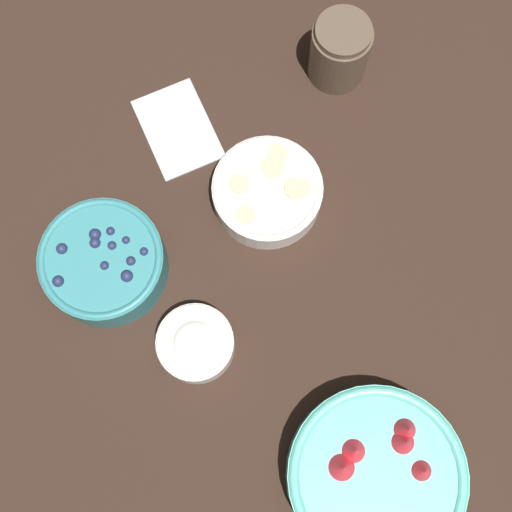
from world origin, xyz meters
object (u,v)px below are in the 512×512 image
at_px(bowl_bananas, 267,191).
at_px(jar_chocolate, 339,52).
at_px(bowl_strawberries, 376,476).
at_px(bowl_cream, 196,343).
at_px(bowl_blueberries, 104,262).

xyz_separation_m(bowl_bananas, jar_chocolate, (-0.10, 0.19, 0.02)).
height_order(bowl_bananas, jar_chocolate, jar_chocolate).
xyz_separation_m(bowl_strawberries, bowl_bananas, (-0.37, 0.10, -0.01)).
relative_size(bowl_cream, jar_chocolate, 0.95).
bearing_deg(bowl_strawberries, bowl_bananas, 165.18).
distance_m(bowl_strawberries, bowl_cream, 0.27).
height_order(bowl_strawberries, bowl_blueberries, bowl_strawberries).
distance_m(bowl_strawberries, jar_chocolate, 0.55).
distance_m(bowl_strawberries, bowl_blueberries, 0.42).
bearing_deg(bowl_blueberries, bowl_cream, 15.00).
relative_size(bowl_bananas, bowl_cream, 1.51).
bearing_deg(bowl_strawberries, jar_chocolate, 148.72).
xyz_separation_m(bowl_blueberries, bowl_cream, (0.15, 0.04, -0.01)).
distance_m(bowl_bananas, bowl_cream, 0.22).
relative_size(bowl_blueberries, bowl_bananas, 1.08).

